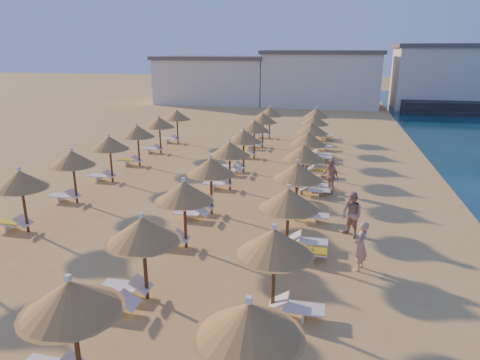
% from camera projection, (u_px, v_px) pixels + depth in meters
% --- Properties ---
extents(ground, '(220.00, 220.00, 0.00)m').
position_uv_depth(ground, '(243.00, 240.00, 17.42)').
color(ground, tan).
rests_on(ground, ground).
extents(hotel_blocks, '(47.71, 9.01, 8.10)m').
position_uv_depth(hotel_blocks, '(334.00, 78.00, 57.22)').
color(hotel_blocks, white).
rests_on(hotel_blocks, ground).
extents(parasol_row_east, '(2.30, 39.01, 2.85)m').
position_uv_depth(parasol_row_east, '(297.00, 172.00, 18.75)').
color(parasol_row_east, brown).
rests_on(parasol_row_east, ground).
extents(parasol_row_west, '(2.30, 39.01, 2.85)m').
position_uv_depth(parasol_row_west, '(211.00, 167.00, 19.56)').
color(parasol_row_west, brown).
rests_on(parasol_row_west, ground).
extents(parasol_row_inland, '(2.30, 28.00, 2.85)m').
position_uv_depth(parasol_row_inland, '(92.00, 151.00, 22.71)').
color(parasol_row_inland, brown).
rests_on(parasol_row_inland, ground).
extents(loungers, '(14.02, 38.24, 0.66)m').
position_uv_depth(loungers, '(216.00, 205.00, 20.35)').
color(loungers, white).
rests_on(loungers, ground).
extents(beachgoer_b, '(1.17, 1.18, 1.93)m').
position_uv_depth(beachgoer_b, '(352.00, 215.00, 17.48)').
color(beachgoer_b, tan).
rests_on(beachgoer_b, ground).
extents(beachgoer_a, '(0.64, 0.77, 1.82)m').
position_uv_depth(beachgoer_a, '(361.00, 246.00, 14.83)').
color(beachgoer_a, tan).
rests_on(beachgoer_a, ground).
extents(beachgoer_c, '(1.09, 1.15, 1.91)m').
position_uv_depth(beachgoer_c, '(331.00, 176.00, 22.77)').
color(beachgoer_c, tan).
rests_on(beachgoer_c, ground).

